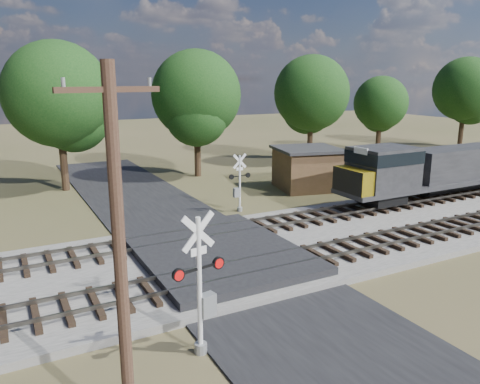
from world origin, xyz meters
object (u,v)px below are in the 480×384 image
crossing_signal_near (202,296)px  crossing_signal_far (239,188)px  equipment_shed (307,168)px  utility_pole (120,256)px

crossing_signal_near → crossing_signal_far: bearing=46.9°
crossing_signal_near → equipment_shed: 23.20m
crossing_signal_far → crossing_signal_near: bearing=57.7°
crossing_signal_far → utility_pole: (-11.28, -16.03, 3.02)m
crossing_signal_near → utility_pole: utility_pole is taller
crossing_signal_far → equipment_shed: 8.34m
equipment_shed → crossing_signal_far: bearing=-144.0°
crossing_signal_near → equipment_shed: crossing_signal_near is taller
equipment_shed → crossing_signal_near: bearing=-120.8°
utility_pole → equipment_shed: utility_pole is taller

